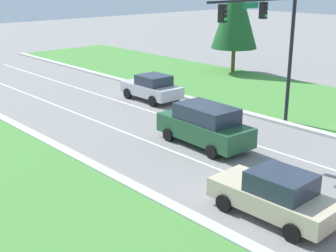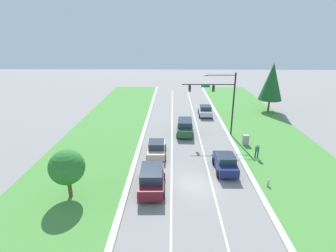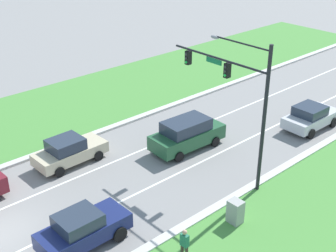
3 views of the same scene
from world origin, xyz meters
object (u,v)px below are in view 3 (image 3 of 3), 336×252
object	(u,v)px
champagne_sedan	(69,151)
pedestrian	(184,244)
traffic_signal_mast	(238,89)
forest_suv	(187,134)
silver_sedan	(311,117)
navy_sedan	(83,229)
utility_cabinet	(235,212)

from	to	relation	value
champagne_sedan	pedestrian	xyz separation A→B (m)	(10.78, -0.76, 0.11)
pedestrian	traffic_signal_mast	bearing A→B (deg)	-70.33
forest_suv	champagne_sedan	world-z (taller)	forest_suv
silver_sedan	forest_suv	size ratio (longest dim) A/B	0.87
traffic_signal_mast	navy_sedan	size ratio (longest dim) A/B	1.91
forest_suv	champagne_sedan	size ratio (longest dim) A/B	1.14
champagne_sedan	silver_sedan	bearing A→B (deg)	63.35
traffic_signal_mast	pedestrian	size ratio (longest dim) A/B	4.89
utility_cabinet	pedestrian	world-z (taller)	pedestrian
navy_sedan	champagne_sedan	size ratio (longest dim) A/B	0.97
silver_sedan	navy_sedan	xyz separation A→B (m)	(-0.19, -18.42, 0.04)
champagne_sedan	utility_cabinet	xyz separation A→B (m)	(10.54, 2.95, -0.18)
pedestrian	silver_sedan	bearing A→B (deg)	-81.73
navy_sedan	pedestrian	world-z (taller)	navy_sedan
utility_cabinet	traffic_signal_mast	bearing A→B (deg)	132.67
silver_sedan	champagne_sedan	world-z (taller)	silver_sedan
navy_sedan	silver_sedan	bearing A→B (deg)	89.09
champagne_sedan	utility_cabinet	world-z (taller)	champagne_sedan
traffic_signal_mast	utility_cabinet	world-z (taller)	traffic_signal_mast
champagne_sedan	pedestrian	distance (m)	10.81
traffic_signal_mast	navy_sedan	world-z (taller)	traffic_signal_mast
navy_sedan	pedestrian	size ratio (longest dim) A/B	2.55
forest_suv	champagne_sedan	xyz separation A→B (m)	(-3.41, -6.57, -0.20)
traffic_signal_mast	navy_sedan	bearing A→B (deg)	-94.46
champagne_sedan	pedestrian	world-z (taller)	pedestrian
traffic_signal_mast	forest_suv	size ratio (longest dim) A/B	1.63
traffic_signal_mast	utility_cabinet	size ratio (longest dim) A/B	6.36
navy_sedan	pedestrian	bearing A→B (deg)	34.65
navy_sedan	utility_cabinet	size ratio (longest dim) A/B	3.32
silver_sedan	forest_suv	distance (m)	9.15
navy_sedan	utility_cabinet	distance (m)	7.39
silver_sedan	forest_suv	world-z (taller)	forest_suv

